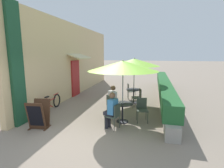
% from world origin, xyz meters
% --- Properties ---
extents(ground_plane, '(120.00, 120.00, 0.00)m').
position_xyz_m(ground_plane, '(0.00, 0.00, 0.00)').
color(ground_plane, gray).
extents(cafe_facade_wall, '(0.98, 11.45, 4.20)m').
position_xyz_m(cafe_facade_wall, '(-2.54, 5.59, 2.09)').
color(cafe_facade_wall, '#D6B784').
rests_on(cafe_facade_wall, ground_plane).
extents(planter_hedge, '(0.60, 10.45, 1.01)m').
position_xyz_m(planter_hedge, '(2.75, 5.63, 0.54)').
color(planter_hedge, gray).
rests_on(planter_hedge, ground_plane).
extents(patio_table_near, '(0.76, 0.76, 0.71)m').
position_xyz_m(patio_table_near, '(1.09, 1.68, 0.51)').
color(patio_table_near, black).
rests_on(patio_table_near, ground_plane).
extents(patio_umbrella_near, '(2.49, 2.49, 2.30)m').
position_xyz_m(patio_umbrella_near, '(1.09, 1.68, 2.07)').
color(patio_umbrella_near, '#B7B7BC').
rests_on(patio_umbrella_near, ground_plane).
extents(cafe_chair_near_left, '(0.56, 0.56, 0.87)m').
position_xyz_m(cafe_chair_near_left, '(0.55, 2.16, 0.52)').
color(cafe_chair_near_left, '#384238').
rests_on(cafe_chair_near_left, ground_plane).
extents(seated_patron_near_left, '(0.51, 0.51, 1.25)m').
position_xyz_m(seated_patron_near_left, '(0.63, 2.24, 0.69)').
color(seated_patron_near_left, '#23232D').
rests_on(seated_patron_near_left, ground_plane).
extents(cafe_chair_near_right, '(0.50, 0.50, 0.87)m').
position_xyz_m(cafe_chair_near_right, '(0.94, 0.97, 0.52)').
color(cafe_chair_near_right, '#384238').
rests_on(cafe_chair_near_right, ground_plane).
extents(seated_patron_near_right, '(0.48, 0.43, 1.25)m').
position_xyz_m(seated_patron_near_right, '(0.83, 1.00, 0.69)').
color(seated_patron_near_right, '#23232D').
rests_on(seated_patron_near_right, ground_plane).
extents(cafe_chair_near_back, '(0.47, 0.47, 0.87)m').
position_xyz_m(cafe_chair_near_back, '(1.78, 1.90, 0.52)').
color(cafe_chair_near_back, '#384238').
rests_on(cafe_chair_near_back, ground_plane).
extents(coffee_cup_near, '(0.07, 0.07, 0.09)m').
position_xyz_m(coffee_cup_near, '(1.01, 1.58, 0.75)').
color(coffee_cup_near, white).
rests_on(coffee_cup_near, patio_table_near).
extents(patio_table_mid, '(0.76, 0.76, 0.71)m').
position_xyz_m(patio_table_mid, '(1.20, 4.32, 0.51)').
color(patio_table_mid, black).
rests_on(patio_table_mid, ground_plane).
extents(patio_umbrella_mid, '(2.49, 2.49, 2.30)m').
position_xyz_m(patio_umbrella_mid, '(1.20, 4.32, 2.07)').
color(patio_umbrella_mid, '#B7B7BC').
rests_on(patio_umbrella_mid, ground_plane).
extents(cafe_chair_mid_left, '(0.50, 0.50, 0.87)m').
position_xyz_m(cafe_chair_mid_left, '(1.47, 3.65, 0.52)').
color(cafe_chair_mid_left, '#384238').
rests_on(cafe_chair_mid_left, ground_plane).
extents(cafe_chair_mid_right, '(0.50, 0.50, 0.87)m').
position_xyz_m(cafe_chair_mid_right, '(0.92, 4.99, 0.52)').
color(cafe_chair_mid_right, '#384238').
rests_on(cafe_chair_mid_right, ground_plane).
extents(bicycle_leaning, '(0.16, 1.69, 0.72)m').
position_xyz_m(bicycle_leaning, '(-2.20, 2.19, 0.33)').
color(bicycle_leaning, black).
rests_on(bicycle_leaning, ground_plane).
extents(menu_board, '(0.66, 0.70, 0.95)m').
position_xyz_m(menu_board, '(-1.55, 0.48, 0.47)').
color(menu_board, '#422819').
rests_on(menu_board, ground_plane).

